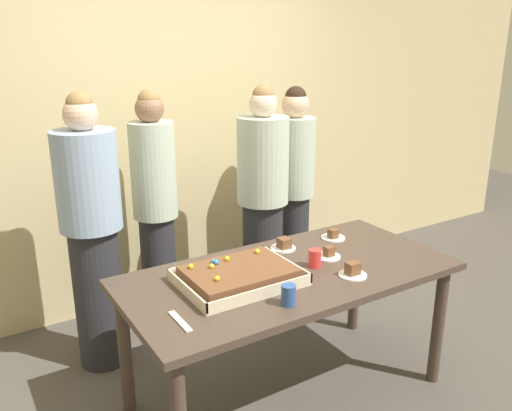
# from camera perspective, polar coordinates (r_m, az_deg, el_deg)

# --- Properties ---
(ground_plane) EXTENTS (12.00, 12.00, 0.00)m
(ground_plane) POSITION_cam_1_polar(r_m,az_deg,el_deg) (3.24, 3.43, -19.83)
(ground_plane) COLOR #4C4742
(interior_back_panel) EXTENTS (8.00, 0.12, 3.00)m
(interior_back_panel) POSITION_cam_1_polar(r_m,az_deg,el_deg) (4.01, -9.72, 10.65)
(interior_back_panel) COLOR #CCB784
(interior_back_panel) RESTS_ON ground_plane
(party_table) EXTENTS (1.81, 0.87, 0.78)m
(party_table) POSITION_cam_1_polar(r_m,az_deg,el_deg) (2.87, 3.68, -8.84)
(party_table) COLOR #47382D
(party_table) RESTS_ON ground_plane
(sheet_cake) EXTENTS (0.60, 0.45, 0.10)m
(sheet_cake) POSITION_cam_1_polar(r_m,az_deg,el_deg) (2.68, -1.90, -7.66)
(sheet_cake) COLOR beige
(sheet_cake) RESTS_ON party_table
(plated_slice_near_left) EXTENTS (0.15, 0.15, 0.06)m
(plated_slice_near_left) POSITION_cam_1_polar(r_m,az_deg,el_deg) (3.30, 8.43, -3.35)
(plated_slice_near_left) COLOR white
(plated_slice_near_left) RESTS_ON party_table
(plated_slice_near_right) EXTENTS (0.15, 0.15, 0.07)m
(plated_slice_near_right) POSITION_cam_1_polar(r_m,az_deg,el_deg) (3.10, 3.05, -4.37)
(plated_slice_near_right) COLOR white
(plated_slice_near_right) RESTS_ON party_table
(plated_slice_far_left) EXTENTS (0.15, 0.15, 0.06)m
(plated_slice_far_left) POSITION_cam_1_polar(r_m,az_deg,el_deg) (3.02, 7.88, -5.33)
(plated_slice_far_left) COLOR white
(plated_slice_far_left) RESTS_ON party_table
(plated_slice_far_right) EXTENTS (0.15, 0.15, 0.07)m
(plated_slice_far_right) POSITION_cam_1_polar(r_m,az_deg,el_deg) (2.81, 10.54, -7.12)
(plated_slice_far_right) COLOR white
(plated_slice_far_right) RESTS_ON party_table
(drink_cup_nearest) EXTENTS (0.07, 0.07, 0.10)m
(drink_cup_nearest) POSITION_cam_1_polar(r_m,az_deg,el_deg) (2.88, 6.45, -5.75)
(drink_cup_nearest) COLOR red
(drink_cup_nearest) RESTS_ON party_table
(drink_cup_middle) EXTENTS (0.07, 0.07, 0.10)m
(drink_cup_middle) POSITION_cam_1_polar(r_m,az_deg,el_deg) (2.47, 3.57, -9.75)
(drink_cup_middle) COLOR #2D5199
(drink_cup_middle) RESTS_ON party_table
(cake_server_utensil) EXTENTS (0.03, 0.20, 0.01)m
(cake_server_utensil) POSITION_cam_1_polar(r_m,az_deg,el_deg) (2.37, -8.32, -12.42)
(cake_server_utensil) COLOR silver
(cake_server_utensil) RESTS_ON party_table
(person_serving_front) EXTENTS (0.30, 0.30, 1.67)m
(person_serving_front) POSITION_cam_1_polar(r_m,az_deg,el_deg) (3.63, -10.95, -0.20)
(person_serving_front) COLOR #28282D
(person_serving_front) RESTS_ON ground_plane
(person_green_shirt_behind) EXTENTS (0.36, 0.36, 1.69)m
(person_green_shirt_behind) POSITION_cam_1_polar(r_m,az_deg,el_deg) (3.66, 0.73, 0.19)
(person_green_shirt_behind) COLOR #28282D
(person_green_shirt_behind) RESTS_ON ground_plane
(person_striped_tie_right) EXTENTS (0.32, 0.32, 1.65)m
(person_striped_tie_right) POSITION_cam_1_polar(r_m,az_deg,el_deg) (4.07, 4.14, 1.83)
(person_striped_tie_right) COLOR #28282D
(person_striped_tie_right) RESTS_ON ground_plane
(person_far_right_suit) EXTENTS (0.37, 0.37, 1.71)m
(person_far_right_suit) POSITION_cam_1_polar(r_m,az_deg,el_deg) (3.25, -17.47, -2.84)
(person_far_right_suit) COLOR #28282D
(person_far_right_suit) RESTS_ON ground_plane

